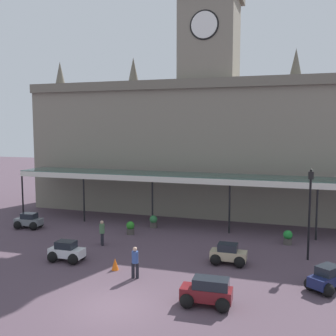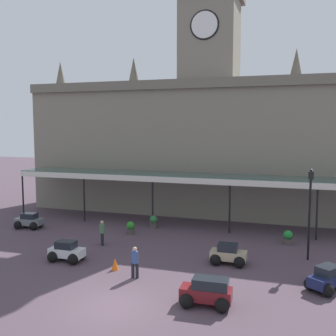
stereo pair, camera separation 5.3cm
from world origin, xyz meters
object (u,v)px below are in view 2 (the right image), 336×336
(planter_near_kerb, at_px, (131,228))
(car_white_sedan, at_px, (67,252))
(pedestrian_near_entrance, at_px, (102,232))
(traffic_cone, at_px, (115,264))
(car_beige_sedan, at_px, (228,255))
(car_navy_sedan, at_px, (327,280))
(victorian_lamppost, at_px, (310,205))
(car_maroon_estate, at_px, (207,293))
(planter_by_canopy, at_px, (154,221))
(car_grey_sedan, at_px, (29,222))
(pedestrian_crossing_forecourt, at_px, (135,261))
(planter_forecourt_centre, at_px, (288,237))

(planter_near_kerb, bearing_deg, car_white_sedan, -101.71)
(pedestrian_near_entrance, relative_size, traffic_cone, 2.52)
(car_beige_sedan, bearing_deg, pedestrian_near_entrance, 172.92)
(car_navy_sedan, xyz_separation_m, victorian_lamppost, (-0.70, 4.28, 2.82))
(car_maroon_estate, xyz_separation_m, planter_near_kerb, (-7.70, 9.64, -0.07))
(car_white_sedan, bearing_deg, victorian_lamppost, 18.17)
(planter_by_canopy, bearing_deg, victorian_lamppost, -20.92)
(car_grey_sedan, relative_size, pedestrian_near_entrance, 1.27)
(pedestrian_crossing_forecourt, bearing_deg, car_navy_sedan, 8.53)
(car_grey_sedan, xyz_separation_m, traffic_cone, (10.19, -6.13, -0.17))
(victorian_lamppost, xyz_separation_m, planter_near_kerb, (-12.18, 1.98, -2.83))
(car_maroon_estate, bearing_deg, car_navy_sedan, 33.18)
(planter_by_canopy, bearing_deg, traffic_cone, -83.70)
(car_grey_sedan, relative_size, car_beige_sedan, 1.03)
(car_navy_sedan, xyz_separation_m, planter_by_canopy, (-11.91, 8.56, -0.01))
(planter_by_canopy, bearing_deg, pedestrian_crossing_forecourt, -75.83)
(car_white_sedan, height_order, planter_forecourt_centre, car_white_sedan)
(car_maroon_estate, bearing_deg, victorian_lamppost, 59.71)
(car_maroon_estate, xyz_separation_m, car_beige_sedan, (0.09, 5.55, -0.06))
(car_white_sedan, xyz_separation_m, car_beige_sedan, (9.12, 2.33, 0.00))
(car_white_sedan, height_order, car_grey_sedan, same)
(pedestrian_crossing_forecourt, bearing_deg, planter_by_canopy, 104.17)
(car_navy_sedan, height_order, planter_by_canopy, car_navy_sedan)
(pedestrian_near_entrance, height_order, pedestrian_crossing_forecourt, same)
(car_grey_sedan, distance_m, planter_forecourt_centre, 19.29)
(car_white_sedan, relative_size, pedestrian_near_entrance, 1.23)
(car_white_sedan, xyz_separation_m, traffic_cone, (3.32, -0.48, -0.17))
(car_grey_sedan, height_order, traffic_cone, car_grey_sedan)
(pedestrian_crossing_forecourt, height_order, planter_near_kerb, pedestrian_crossing_forecourt)
(car_grey_sedan, distance_m, car_maroon_estate, 18.22)
(car_grey_sedan, bearing_deg, pedestrian_near_entrance, -16.92)
(car_maroon_estate, height_order, pedestrian_crossing_forecourt, pedestrian_crossing_forecourt)
(car_white_sedan, relative_size, victorian_lamppost, 0.38)
(planter_near_kerb, bearing_deg, car_navy_sedan, -25.88)
(pedestrian_near_entrance, xyz_separation_m, pedestrian_crossing_forecourt, (4.24, -4.64, 0.00))
(planter_near_kerb, distance_m, planter_by_canopy, 2.51)
(car_maroon_estate, height_order, planter_forecourt_centre, car_maroon_estate)
(car_maroon_estate, height_order, car_beige_sedan, car_maroon_estate)
(car_grey_sedan, height_order, car_maroon_estate, car_maroon_estate)
(car_white_sedan, height_order, pedestrian_near_entrance, pedestrian_near_entrance)
(car_navy_sedan, relative_size, car_beige_sedan, 1.09)
(car_beige_sedan, xyz_separation_m, pedestrian_crossing_forecourt, (-4.30, -3.58, 0.41))
(victorian_lamppost, bearing_deg, traffic_cone, -154.26)
(car_beige_sedan, height_order, pedestrian_near_entrance, pedestrian_near_entrance)
(pedestrian_crossing_forecourt, xyz_separation_m, victorian_lamppost, (8.69, 5.68, 2.41))
(car_maroon_estate, relative_size, planter_forecourt_centre, 2.38)
(car_navy_sedan, bearing_deg, planter_forecourt_centre, 104.72)
(planter_forecourt_centre, bearing_deg, pedestrian_crossing_forecourt, -131.56)
(car_white_sedan, relative_size, car_navy_sedan, 0.91)
(victorian_lamppost, xyz_separation_m, traffic_cone, (-10.19, -4.91, -2.99))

